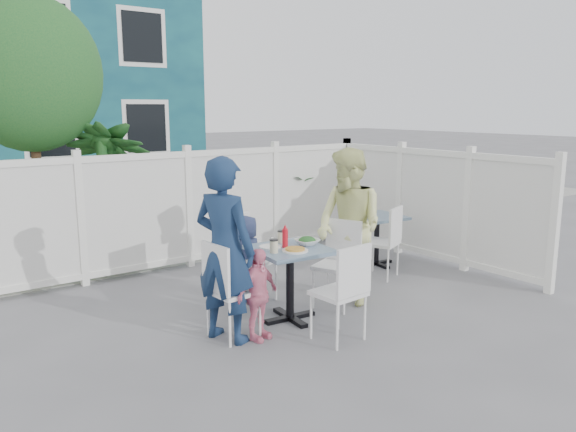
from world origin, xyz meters
TOP-DOWN VIEW (x-y plane):
  - ground at (0.00, 0.00)m, footprint 80.00×80.00m
  - near_sidewalk at (0.00, 3.80)m, footprint 24.00×2.60m
  - street at (0.00, 7.50)m, footprint 24.00×5.00m
  - far_sidewalk at (0.00, 10.60)m, footprint 24.00×1.60m
  - fence_back at (0.10, 2.40)m, footprint 5.86×0.08m
  - fence_right at (3.00, 0.60)m, footprint 0.08×3.66m
  - tree at (-1.60, 3.30)m, footprint 1.80×1.62m
  - potted_shrub_a at (-0.72, 3.10)m, footprint 1.58×1.58m
  - potted_shrub_b at (1.99, 3.00)m, footprint 1.62×1.70m
  - main_table at (0.01, -0.04)m, footprint 0.80×0.80m
  - spare_table at (2.23, 0.91)m, footprint 0.73×0.73m
  - chair_left at (-0.77, -0.08)m, footprint 0.44×0.46m
  - chair_right at (0.73, 0.00)m, footprint 0.55×0.56m
  - chair_back at (-0.04, 0.71)m, footprint 0.59×0.58m
  - chair_near at (0.08, -0.80)m, footprint 0.46×0.44m
  - chair_spare at (1.90, 0.40)m, footprint 0.55×0.54m
  - man at (-0.77, -0.08)m, footprint 0.63×0.75m
  - woman at (0.88, 0.02)m, footprint 0.67×0.85m
  - boy at (-0.02, 0.75)m, footprint 0.53×0.40m
  - toddler at (-0.53, -0.27)m, footprint 0.56×0.35m
  - plate_main at (-0.03, -0.19)m, footprint 0.26×0.26m
  - plate_side at (-0.14, 0.09)m, footprint 0.23×0.23m
  - salad_bowl at (0.24, -0.04)m, footprint 0.24×0.24m
  - coffee_cup_a at (-0.23, -0.10)m, footprint 0.08×0.08m
  - coffee_cup_b at (0.07, 0.18)m, footprint 0.08×0.08m
  - ketchup_bottle at (-0.02, -0.01)m, footprint 0.06×0.06m
  - salt_shaker at (-0.05, 0.19)m, footprint 0.03×0.03m
  - pepper_shaker at (-0.03, 0.21)m, footprint 0.03×0.03m

SIDE VIEW (x-z plane):
  - ground at x=0.00m, z-range 0.00..0.00m
  - street at x=0.00m, z-range 0.00..0.01m
  - near_sidewalk at x=0.00m, z-range 0.00..0.01m
  - far_sidewalk at x=0.00m, z-range 0.00..0.01m
  - toddler at x=-0.53m, z-range 0.00..0.89m
  - boy at x=-0.02m, z-range 0.00..0.99m
  - chair_spare at x=1.90m, z-range 0.08..1.01m
  - spare_table at x=2.23m, z-range 0.19..0.90m
  - chair_left at x=-0.77m, z-range 0.08..1.02m
  - chair_near at x=0.08m, z-range 0.08..1.03m
  - chair_right at x=0.73m, z-range 0.08..1.03m
  - chair_back at x=-0.04m, z-range 0.08..1.07m
  - main_table at x=0.01m, z-range 0.21..0.98m
  - potted_shrub_b at x=1.99m, z-range 0.00..1.48m
  - plate_side at x=-0.14m, z-range 0.77..0.79m
  - plate_main at x=-0.03m, z-range 0.77..0.79m
  - fence_right at x=3.00m, z-range -0.02..1.58m
  - fence_back at x=0.10m, z-range -0.02..1.58m
  - salad_bowl at x=0.24m, z-range 0.77..0.83m
  - pepper_shaker at x=-0.03m, z-range 0.77..0.84m
  - salt_shaker at x=-0.05m, z-range 0.77..0.85m
  - coffee_cup_b at x=0.07m, z-range 0.77..0.89m
  - coffee_cup_a at x=-0.23m, z-range 0.77..0.89m
  - ketchup_bottle at x=-0.02m, z-range 0.77..0.96m
  - woman at x=0.88m, z-range 0.00..1.74m
  - man at x=-0.77m, z-range 0.00..1.75m
  - potted_shrub_a at x=-0.72m, z-range 0.00..2.02m
  - tree at x=-1.60m, z-range 0.80..4.39m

